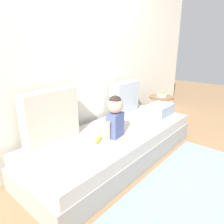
% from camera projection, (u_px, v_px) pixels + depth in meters
% --- Properties ---
extents(ground_plane, '(12.00, 12.00, 0.00)m').
position_uv_depth(ground_plane, '(115.00, 158.00, 2.57)').
color(ground_plane, '#93704C').
extents(back_wall, '(5.50, 0.10, 2.55)m').
position_uv_depth(back_wall, '(80.00, 51.00, 2.53)').
color(back_wall, silver).
rests_on(back_wall, ground).
extents(couch, '(2.30, 0.89, 0.37)m').
position_uv_depth(couch, '(115.00, 145.00, 2.52)').
color(couch, '#9C978F').
rests_on(couch, ground).
extents(throw_pillow_left, '(0.60, 0.16, 0.54)m').
position_uv_depth(throw_pillow_left, '(51.00, 116.00, 2.13)').
color(throw_pillow_left, beige).
rests_on(throw_pillow_left, couch).
extents(throw_pillow_right, '(0.49, 0.16, 0.46)m').
position_uv_depth(throw_pillow_right, '(125.00, 97.00, 3.05)').
color(throw_pillow_right, '#B2BCC6').
rests_on(throw_pillow_right, couch).
extents(toddler, '(0.30, 0.18, 0.47)m').
position_uv_depth(toddler, '(115.00, 115.00, 2.23)').
color(toddler, '#4C5B93').
rests_on(toddler, couch).
extents(banana, '(0.17, 0.12, 0.04)m').
position_uv_depth(banana, '(98.00, 140.00, 2.18)').
color(banana, yellow).
rests_on(banana, couch).
extents(folded_blanket, '(0.40, 0.28, 0.15)m').
position_uv_depth(folded_blanket, '(160.00, 110.00, 2.99)').
color(folded_blanket, '#8E9EB2').
rests_on(folded_blanket, couch).
extents(side_table, '(0.42, 0.42, 0.48)m').
position_uv_depth(side_table, '(161.00, 102.00, 3.62)').
color(side_table, brown).
rests_on(side_table, ground).
extents(fruit_bowl, '(0.17, 0.17, 0.10)m').
position_uv_depth(fruit_bowl, '(162.00, 94.00, 3.57)').
color(fruit_bowl, silver).
rests_on(fruit_bowl, side_table).
extents(floor_rug, '(2.07, 1.00, 0.01)m').
position_uv_depth(floor_rug, '(196.00, 194.00, 1.96)').
color(floor_rug, '#8499A8').
rests_on(floor_rug, ground).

